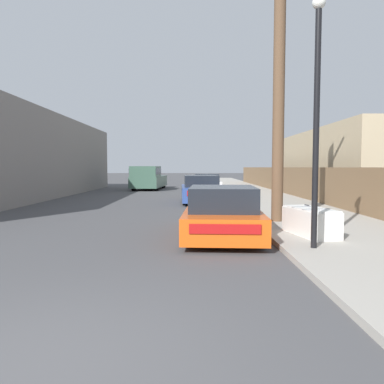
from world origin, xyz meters
The scene contains 12 objects.
ground_plane centered at (0.00, 0.00, 0.00)m, with size 220.00×220.00×0.00m, color #444447.
sidewalk_curb centered at (5.30, 23.50, 0.06)m, with size 4.20×63.00×0.12m, color #9E998E.
discarded_fridge centered at (4.21, 5.90, 0.45)m, with size 1.01×1.78×0.68m.
parked_sports_car_red centered at (2.12, 6.43, 0.58)m, with size 2.08×4.50×1.28m.
car_parked_mid centered at (1.78, 15.43, 0.64)m, with size 2.00×4.23×1.36m.
car_parked_far centered at (2.36, 23.55, 0.61)m, with size 1.96×4.14×1.29m.
pickup_truck centered at (-2.10, 26.29, 0.92)m, with size 2.44×5.97×1.83m.
utility_pole centered at (3.94, 8.29, 4.22)m, with size 1.80×0.35×8.03m.
street_lamp centered at (3.83, 4.48, 2.99)m, with size 0.26×0.26×4.98m.
wooden_fence centered at (7.25, 20.10, 0.94)m, with size 0.08×38.89×1.63m, color brown.
building_left_block centered at (-9.73, 18.47, 2.41)m, with size 7.00×23.94×4.81m, color gray.
building_right_house centered at (11.10, 19.07, 1.94)m, with size 6.00×14.28×3.88m, color tan.
Camera 1 is at (1.35, -3.04, 1.76)m, focal length 35.00 mm.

